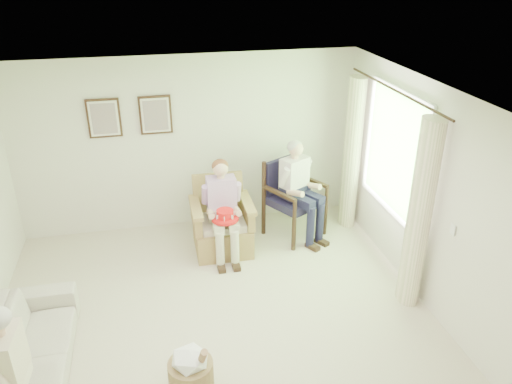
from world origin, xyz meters
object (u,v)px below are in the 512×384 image
wicker_armchair (222,228)px  person_dark (297,183)px  wood_armchair (293,194)px  hatbox (191,370)px  person_wicker (223,203)px  red_hat (225,216)px  person_sofa (2,368)px  sofa (25,355)px

wicker_armchair → person_dark: bearing=4.2°
wood_armchair → hatbox: 3.33m
person_dark → person_wicker: bearing=161.1°
person_wicker → person_dark: person_dark is taller
wood_armchair → hatbox: bearing=-152.9°
red_hat → person_sofa: bearing=-135.2°
person_dark → red_hat: (-1.12, -0.42, -0.18)m
person_dark → red_hat: size_ratio=4.03×
wood_armchair → red_hat: bearing=178.7°
person_sofa → person_dark: bearing=131.3°
sofa → person_sofa: size_ratio=1.61×
person_wicker → person_sofa: size_ratio=1.07×
wicker_armchair → person_wicker: person_wicker is taller
red_hat → sofa: bearing=-143.8°
wood_armchair → person_wicker: 1.20m
wood_armchair → person_sofa: size_ratio=0.90×
person_sofa → hatbox: (1.56, 0.09, -0.46)m
wood_armchair → person_dark: bearing=-119.5°
hatbox → wicker_armchair: bearing=74.3°
wood_armchair → person_dark: (0.00, -0.19, 0.25)m
wicker_armchair → person_sofa: (-2.27, -2.59, 0.38)m
wood_armchair → sofa: (-3.38, -2.26, -0.32)m
person_wicker → red_hat: (-0.00, -0.21, -0.09)m
wicker_armchair → person_wicker: 0.48m
wicker_armchair → red_hat: wicker_armchair is taller
sofa → hatbox: (1.56, -0.50, -0.05)m
person_dark → sofa: bearing=-178.0°
sofa → person_wicker: person_wicker is taller
person_wicker → person_dark: (1.12, 0.21, 0.08)m
sofa → wood_armchair: bearing=-56.3°
person_sofa → red_hat: (2.26, 2.25, -0.02)m
wood_armchair → person_wicker: (-1.12, -0.40, 0.17)m
red_hat → wood_armchair: bearing=28.3°
sofa → person_sofa: person_sofa is taller
person_wicker → person_dark: 1.14m
wood_armchair → person_wicker: person_wicker is taller
hatbox → red_hat: bearing=72.0°
red_hat → hatbox: bearing=-108.0°
person_wicker → person_sofa: (-2.27, -2.45, -0.08)m
person_dark → red_hat: bearing=170.9°
wicker_armchair → hatbox: (-0.70, -2.50, -0.08)m
wicker_armchair → hatbox: 2.60m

